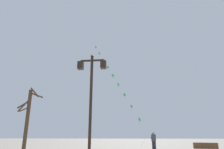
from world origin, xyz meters
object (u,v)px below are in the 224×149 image
at_px(twin_lantern_lamp_post, 91,86).
at_px(bare_tree, 27,118).
at_px(kite_flyer, 154,141).
at_px(kite_train, 116,80).
at_px(park_bench, 206,149).

height_order(twin_lantern_lamp_post, bare_tree, twin_lantern_lamp_post).
bearing_deg(bare_tree, twin_lantern_lamp_post, -37.86).
relative_size(twin_lantern_lamp_post, kite_flyer, 3.13).
height_order(kite_train, bare_tree, kite_train).
distance_m(twin_lantern_lamp_post, bare_tree, 7.05).
bearing_deg(kite_flyer, twin_lantern_lamp_post, 127.28).
bearing_deg(twin_lantern_lamp_post, kite_flyer, 68.86).
bearing_deg(kite_flyer, bare_tree, 88.87).
relative_size(kite_train, kite_flyer, 9.37).
bearing_deg(twin_lantern_lamp_post, bare_tree, 142.14).
bearing_deg(twin_lantern_lamp_post, park_bench, 39.84).
distance_m(twin_lantern_lamp_post, kite_train, 17.09).
bearing_deg(kite_train, twin_lantern_lamp_post, -89.16).
distance_m(kite_train, bare_tree, 14.51).
distance_m(kite_flyer, bare_tree, 10.85).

